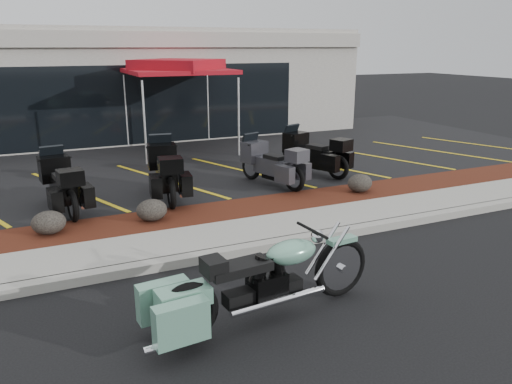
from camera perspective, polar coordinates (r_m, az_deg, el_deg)
name	(u,v)px	position (r m, az deg, el deg)	size (l,w,h in m)	color
ground	(260,276)	(7.77, 0.51, -9.60)	(90.00, 90.00, 0.00)	black
curb	(238,251)	(8.49, -2.05, -6.71)	(24.00, 0.25, 0.15)	gray
sidewalk	(224,237)	(9.10, -3.72, -5.12)	(24.00, 1.20, 0.15)	gray
mulch_bed	(203,217)	(10.16, -6.12, -2.81)	(24.00, 1.20, 0.16)	#341A0B
upper_lot	(145,162)	(15.20, -12.55, 3.35)	(26.00, 9.60, 0.15)	black
dealership_building	(108,82)	(21.06, -16.56, 11.93)	(18.00, 8.16, 4.00)	gray
boulder_left	(49,223)	(9.66, -22.61, -3.25)	(0.60, 0.50, 0.42)	black
boulder_mid	(152,210)	(9.79, -11.82, -2.04)	(0.59, 0.49, 0.42)	black
boulder_right	(360,183)	(11.71, 11.79, 1.01)	(0.59, 0.49, 0.42)	black
hero_cruiser	(341,259)	(7.06, 9.67, -7.56)	(3.22, 0.82, 1.14)	#6AA58A
touring_black_front	(54,174)	(11.52, -22.08, 1.94)	(2.12, 0.81, 1.23)	black
touring_black_mid	(162,161)	(11.90, -10.74, 3.47)	(2.25, 0.86, 1.31)	black
touring_grey	(251,156)	(12.48, -0.58, 4.09)	(2.05, 0.78, 1.19)	#323237
touring_black_rear	(292,147)	(13.57, 4.14, 5.16)	(2.13, 0.81, 1.24)	black
traffic_cone	(155,159)	(14.15, -11.50, 3.72)	(0.34, 0.34, 0.46)	red
popup_canopy	(178,68)	(16.03, -8.92, 13.82)	(3.30, 3.30, 2.85)	silver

